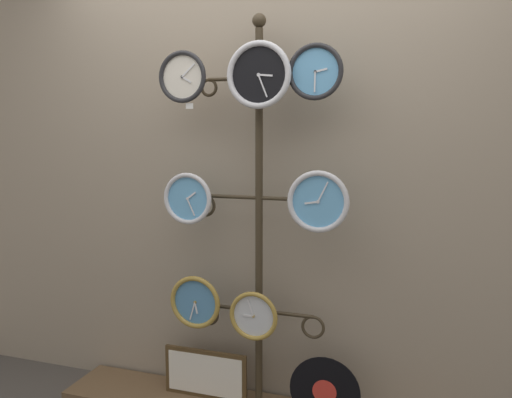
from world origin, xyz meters
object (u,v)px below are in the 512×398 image
Objects in this scene: clock_top_left at (183,77)px; clock_bottom_center at (254,316)px; vinyl_record at (325,391)px; clock_top_right at (316,72)px; picture_frame at (205,374)px; clock_top_center at (259,75)px; clock_middle_right at (318,202)px; clock_middle_left at (188,199)px; clock_bottom_left at (195,302)px; display_stand at (259,280)px.

clock_bottom_center is (0.37, 0.00, -1.20)m from clock_top_left.
clock_top_right is at bearing 175.49° from vinyl_record.
picture_frame is (-0.60, 0.05, -1.60)m from clock_top_right.
clock_top_left is 1.73m from vinyl_record.
clock_top_left is at bearing -178.85° from vinyl_record.
clock_top_center is at bearing -175.15° from vinyl_record.
clock_middle_right is (0.03, -0.04, -0.60)m from clock_top_right.
clock_middle_right is at bearing -3.24° from clock_middle_left.
clock_top_right is 1.24m from clock_bottom_center.
vinyl_record is (0.04, 0.03, -0.96)m from clock_middle_right.
clock_middle_left is 0.55m from clock_bottom_left.
clock_top_left is 1.01× the size of clock_bottom_center.
clock_top_right is 1.02× the size of clock_bottom_center.
vinyl_record is (0.70, -0.00, -0.39)m from clock_bottom_left.
clock_top_right is 1.33m from clock_bottom_left.
display_stand is 0.19m from clock_bottom_center.
clock_top_right is (0.67, 0.02, 0.00)m from clock_top_left.
clock_top_right is at bearing -5.08° from picture_frame.
clock_bottom_left reaches higher than clock_bottom_center.
clock_bottom_left is at bearing -164.94° from display_stand.
clock_bottom_left is 0.60× the size of picture_frame.
clock_top_left reaches higher than clock_bottom_left.
display_stand is 8.00× the size of clock_top_right.
clock_middle_right is 0.69m from clock_bottom_center.
clock_middle_right is 0.96m from vinyl_record.
clock_bottom_center is (-0.03, 0.02, -1.20)m from clock_top_center.
clock_bottom_left is (-0.33, -0.09, -0.13)m from display_stand.
display_stand is 4.37× the size of picture_frame.
display_stand is 0.57m from clock_middle_right.
clock_bottom_center is 0.51m from vinyl_record.
vinyl_record is at bearing 4.85° from clock_top_center.
clock_top_right is at bearing 129.64° from clock_middle_right.
clock_top_center reaches higher than clock_bottom_center.
clock_top_center is at bearing -14.54° from picture_frame.
clock_middle_left is 0.57× the size of picture_frame.
clock_middle_right is 1.03× the size of clock_bottom_left.
clock_top_center is at bearing 179.75° from clock_middle_right.
clock_middle_right is at bearing -8.01° from picture_frame.
clock_top_center is 1.24× the size of clock_bottom_center.
clock_bottom_left is at bearing -113.68° from picture_frame.
clock_top_center is 0.27m from clock_top_right.
clock_top_center reaches higher than vinyl_record.
clock_middle_right is at bearing -50.36° from clock_top_right.
display_stand reaches higher than vinyl_record.
clock_middle_left is at bearing -141.60° from picture_frame.
clock_top_left reaches higher than clock_bottom_center.
clock_bottom_center is (0.37, -0.02, -0.59)m from clock_middle_left.
clock_top_right is 0.74× the size of vinyl_record.
clock_middle_right is at bearing -19.78° from display_stand.
clock_middle_left is at bearing 179.66° from clock_top_right.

